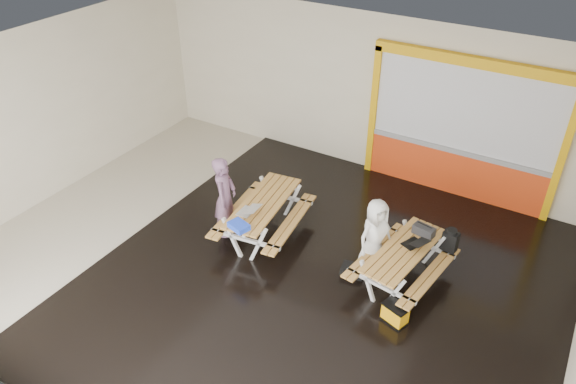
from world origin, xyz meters
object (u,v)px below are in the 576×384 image
Objects in this scene: laptop_left at (248,211)px; toolbox at (424,230)px; backpack at (450,240)px; fluke_bag at (395,314)px; picnic_table_right at (403,257)px; person_right at (375,235)px; dark_case at (353,270)px; person_left at (225,198)px; blue_pouch at (239,226)px; laptop_right at (415,243)px; picnic_table_left at (263,210)px.

laptop_left is 0.99× the size of toolbox.
backpack reaches higher than fluke_bag.
picnic_table_right is 4.62× the size of backpack.
dark_case is (-0.22, -0.32, -0.64)m from person_right.
blue_pouch is at bearing -147.44° from person_left.
person_left is 3.49× the size of laptop_right.
picnic_table_left is 1.08× the size of picnic_table_right.
laptop_left reaches higher than dark_case.
toolbox is at bearing 95.04° from fluke_bag.
laptop_left is at bearing -159.50° from toolbox.
toolbox is at bearing -29.22° from person_right.
laptop_right is at bearing -98.85° from person_left.
backpack is at bearing -92.41° from person_left.
person_left reaches higher than dark_case.
picnic_table_right reaches higher than fluke_bag.
toolbox is at bearing -93.21° from person_left.
picnic_table_right is 5.10× the size of dark_case.
picnic_table_right is 2.79m from blue_pouch.
blue_pouch is 3.12m from toolbox.
fluke_bag reaches higher than dark_case.
picnic_table_left is 3.08m from fluke_bag.
person_right reaches higher than dark_case.
blue_pouch is 0.77× the size of fluke_bag.
toolbox reaches higher than picnic_table_left.
picnic_table_left reaches higher than picnic_table_right.
backpack is (0.56, 0.71, 0.11)m from picnic_table_right.
picnic_table_right is 0.91m from backpack.
laptop_left is at bearing -169.05° from picnic_table_right.
laptop_right reaches higher than picnic_table_left.
blue_pouch is at bearing -151.77° from backpack.
fluke_bag is at bearing -100.26° from backpack.
fluke_bag is (0.26, -0.92, -0.35)m from picnic_table_right.
blue_pouch is at bearing -150.88° from toolbox.
picnic_table_right is at bearing 2.10° from picnic_table_left.
picnic_table_left is 4.97× the size of backpack.
blue_pouch is 0.89× the size of toolbox.
laptop_right is at bearing 57.77° from picnic_table_right.
backpack is at bearing 28.23° from blue_pouch.
person_right is 1.39m from fluke_bag.
dark_case is (1.95, 0.28, -0.72)m from laptop_left.
person_right is 3.49× the size of dark_case.
picnic_table_left is 0.92m from blue_pouch.
person_right reaches higher than picnic_table_right.
person_left is 4.21× the size of toolbox.
toolbox is at bearing 41.24° from dark_case.
blue_pouch is at bearing -156.82° from laptop_right.
picnic_table_left is 5.53× the size of laptop_left.
picnic_table_left reaches higher than fluke_bag.
blue_pouch is (-2.05, -1.05, 0.07)m from person_right.
person_left reaches higher than laptop_right.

